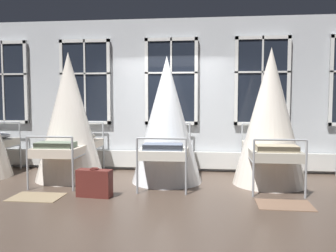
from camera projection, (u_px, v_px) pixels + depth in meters
ground at (164, 185)px, 6.45m from camera, size 22.83×22.83×0.00m
back_wall_with_windows at (172, 95)px, 7.72m from camera, size 12.42×0.10×3.30m
window_bank at (171, 119)px, 7.64m from camera, size 8.83×0.10×2.81m
cot_second at (69, 118)px, 6.86m from camera, size 1.33×1.87×2.47m
cot_third at (167, 121)px, 6.63m from camera, size 1.33×1.88×2.37m
cot_fourth at (270, 119)px, 6.41m from camera, size 1.33×1.87×2.50m
rug_second at (37, 197)px, 5.61m from camera, size 0.80×0.57×0.01m
rug_fourth at (284, 205)px, 5.19m from camera, size 0.81×0.57×0.01m
suitcase_dark at (94, 183)px, 5.63m from camera, size 0.58×0.27×0.47m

